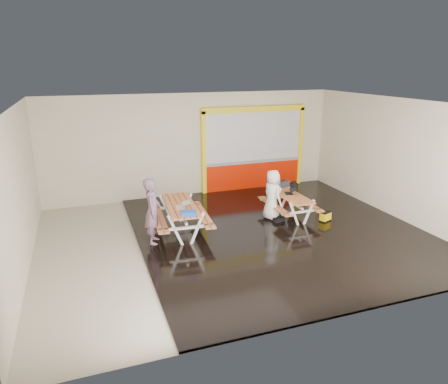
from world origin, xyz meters
name	(u,v)px	position (x,y,z in m)	size (l,w,h in m)	color
room	(236,174)	(0.00, 0.00, 1.75)	(10.02, 8.02, 3.52)	#B9B09D
deck	(278,230)	(1.25, 0.00, 0.03)	(7.50, 7.98, 0.05)	black
kiosk	(253,150)	(2.20, 3.93, 1.44)	(3.88, 0.16, 3.00)	red
picnic_table_left	(181,211)	(-1.29, 0.72, 0.65)	(1.59, 2.22, 0.85)	#BC6B3C
picnic_table_right	(290,200)	(2.03, 0.81, 0.56)	(1.26, 1.83, 0.73)	#BC6B3C
person_left	(153,211)	(-2.10, 0.34, 0.89)	(0.62, 0.41, 1.71)	slate
person_right	(272,195)	(1.48, 0.85, 0.77)	(0.73, 0.47, 1.48)	white
laptop_left	(183,206)	(-1.30, 0.46, 0.90)	(0.42, 0.39, 0.16)	silver
laptop_right	(290,192)	(2.09, 0.90, 0.78)	(0.41, 0.38, 0.14)	black
blue_pouch	(189,213)	(-1.29, -0.15, 0.90)	(0.35, 0.25, 0.10)	blue
toolbox	(283,184)	(2.20, 1.59, 0.82)	(0.40, 0.24, 0.22)	black
backpack	(293,188)	(2.53, 1.52, 0.67)	(0.29, 0.22, 0.43)	black
dark_case	(278,219)	(1.55, 0.57, 0.11)	(0.32, 0.24, 0.12)	black
fluke_bag	(325,216)	(2.84, 0.13, 0.19)	(0.39, 0.32, 0.28)	black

